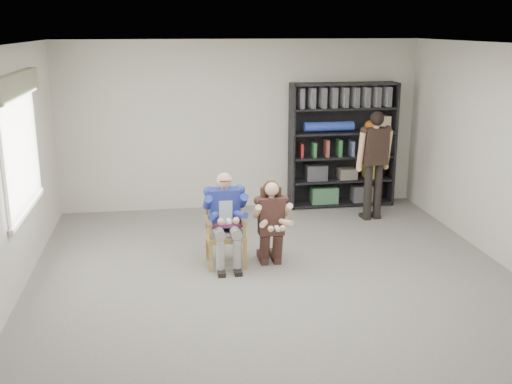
{
  "coord_description": "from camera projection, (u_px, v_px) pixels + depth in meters",
  "views": [
    {
      "loc": [
        -1.28,
        -6.33,
        3.0
      ],
      "look_at": [
        -0.2,
        0.6,
        1.05
      ],
      "focal_mm": 42.0,
      "sensor_mm": 36.0,
      "label": 1
    }
  ],
  "objects": [
    {
      "name": "kneeling_woman",
      "position": [
        272.0,
        224.0,
        7.64
      ],
      "size": [
        0.49,
        0.77,
        1.13
      ],
      "primitive_type": null,
      "rotation": [
        0.0,
        0.0,
        0.02
      ],
      "color": "#361F18",
      "rests_on": "floor"
    },
    {
      "name": "standing_man",
      "position": [
        374.0,
        166.0,
        9.42
      ],
      "size": [
        0.58,
        0.39,
        1.73
      ],
      "primitive_type": null,
      "rotation": [
        0.0,
        0.0,
        0.18
      ],
      "color": "black",
      "rests_on": "floor"
    },
    {
      "name": "room_shell",
      "position": [
        282.0,
        175.0,
        6.65
      ],
      "size": [
        6.0,
        7.0,
        2.8
      ],
      "primitive_type": null,
      "color": "beige",
      "rests_on": "ground"
    },
    {
      "name": "armchair",
      "position": [
        226.0,
        230.0,
        7.69
      ],
      "size": [
        0.56,
        0.54,
        0.95
      ],
      "primitive_type": null,
      "rotation": [
        0.0,
        0.0,
        0.02
      ],
      "color": "#A78640",
      "rests_on": "floor"
    },
    {
      "name": "window_left",
      "position": [
        22.0,
        146.0,
        7.1
      ],
      "size": [
        0.16,
        2.0,
        1.75
      ],
      "primitive_type": null,
      "color": "white",
      "rests_on": "room_shell"
    },
    {
      "name": "bookshelf",
      "position": [
        342.0,
        145.0,
        10.12
      ],
      "size": [
        1.8,
        0.38,
        2.1
      ],
      "primitive_type": null,
      "color": "black",
      "rests_on": "floor"
    },
    {
      "name": "floor",
      "position": [
        281.0,
        291.0,
        7.02
      ],
      "size": [
        6.0,
        7.0,
        0.01
      ],
      "primitive_type": "cube",
      "color": "#615F5B",
      "rests_on": "ground"
    },
    {
      "name": "seated_man",
      "position": [
        225.0,
        219.0,
        7.65
      ],
      "size": [
        0.55,
        0.75,
        1.23
      ],
      "primitive_type": null,
      "rotation": [
        0.0,
        0.0,
        0.02
      ],
      "color": "navy",
      "rests_on": "floor"
    }
  ]
}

